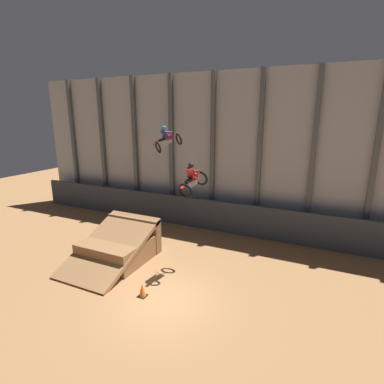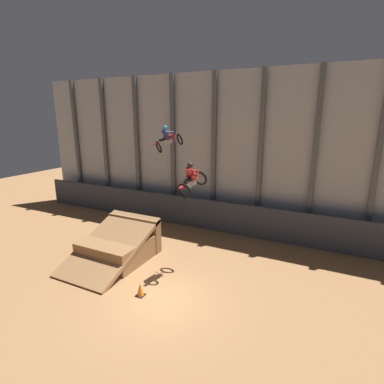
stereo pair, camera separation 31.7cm
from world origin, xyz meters
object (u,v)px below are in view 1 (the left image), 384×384
at_px(dirt_ramp, 120,245).
at_px(traffic_cone_near_ramp, 142,290).
at_px(rider_bike_left_air, 167,140).
at_px(rider_bike_right_air, 193,180).

xyz_separation_m(dirt_ramp, traffic_cone_near_ramp, (3.06, -2.47, -0.41)).
height_order(dirt_ramp, traffic_cone_near_ramp, dirt_ramp).
xyz_separation_m(rider_bike_left_air, traffic_cone_near_ramp, (2.45, -6.56, -5.63)).
bearing_deg(dirt_ramp, rider_bike_right_air, 8.81).
bearing_deg(rider_bike_right_air, dirt_ramp, -164.06).
relative_size(rider_bike_right_air, traffic_cone_near_ramp, 3.24).
xyz_separation_m(rider_bike_right_air, traffic_cone_near_ramp, (-0.86, -3.08, -4.16)).
distance_m(rider_bike_left_air, rider_bike_right_air, 5.03).
height_order(dirt_ramp, rider_bike_left_air, rider_bike_left_air).
xyz_separation_m(rider_bike_left_air, rider_bike_right_air, (3.31, -3.48, -1.47)).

